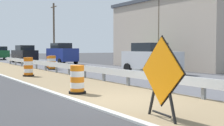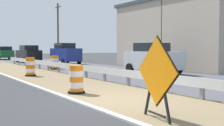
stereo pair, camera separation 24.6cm
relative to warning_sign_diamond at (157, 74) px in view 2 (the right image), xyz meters
The scene contains 17 objects.
ground_plane 2.87m from the warning_sign_diamond, 76.36° to the left, with size 160.00×160.00×0.00m, color #333335.
median_dirt_strip 3.08m from the warning_sign_diamond, 63.84° to the left, with size 3.69×120.00×0.01m, color #7F6B4C.
curb_near_edge 2.88m from the warning_sign_diamond, 104.51° to the left, with size 0.20×120.00×0.11m, color #ADADA8.
guardrail_median 3.61m from the warning_sign_diamond, 36.07° to the left, with size 0.18×48.63×0.71m.
warning_sign_diamond is the anchor object (origin of this frame).
traffic_barrel_nearest 4.49m from the warning_sign_diamond, 89.14° to the left, with size 0.64×0.64×1.04m.
traffic_barrel_close 11.83m from the warning_sign_diamond, 87.23° to the left, with size 0.66×0.66×1.12m.
traffic_barrel_mid 17.96m from the warning_sign_diamond, 76.61° to the left, with size 0.67×0.67×1.01m.
traffic_barrel_far 16.45m from the warning_sign_diamond, 76.77° to the left, with size 0.69×0.69×1.09m.
car_trailing_near_lane 12.14m from the warning_sign_diamond, 49.26° to the left, with size 2.14×4.13×2.02m.
car_lead_far_lane 28.06m from the warning_sign_diamond, 79.55° to the left, with size 2.10×4.24×2.00m.
car_mid_far_lane 24.38m from the warning_sign_diamond, 71.52° to the left, with size 2.06×4.75×2.21m.
car_trailing_far_lane 38.90m from the warning_sign_diamond, 83.01° to the left, with size 2.18×4.14×1.92m.
roadside_shop_near 19.11m from the warning_sign_diamond, 40.32° to the left, with size 7.21×12.18×5.89m.
utility_pole_near 16.57m from the warning_sign_diamond, 46.57° to the left, with size 0.24×1.80×8.72m.
utility_pole_mid 33.04m from the warning_sign_diamond, 71.90° to the left, with size 0.24×1.80×7.74m.
bush_roadside 15.51m from the warning_sign_diamond, 49.72° to the left, with size 2.04×2.04×1.48m, color #337533.
Camera 2 is at (-5.05, -7.51, 1.67)m, focal length 45.08 mm.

